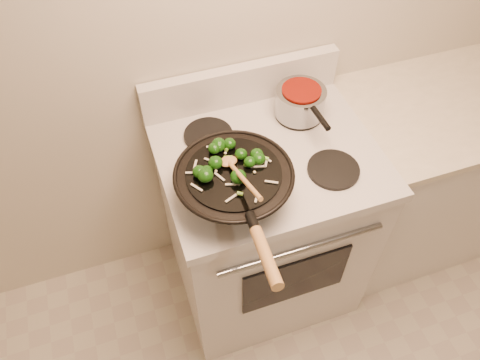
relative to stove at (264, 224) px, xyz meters
name	(u,v)px	position (x,y,z in m)	size (l,w,h in m)	color
stove	(264,224)	(0.00, 0.00, 0.00)	(0.78, 0.67, 1.08)	silver
counter_unit	(422,175)	(0.81, 0.03, -0.01)	(0.90, 0.62, 0.91)	white
wok	(234,184)	(-0.18, -0.16, 0.53)	(0.38, 0.63, 0.20)	black
stirfry	(226,160)	(-0.19, -0.11, 0.59)	(0.27, 0.27, 0.04)	#103A09
wooden_spoon	(237,172)	(-0.18, -0.18, 0.61)	(0.06, 0.26, 0.10)	#AC7B44
saucepan	(300,101)	(0.18, 0.15, 0.52)	(0.19, 0.30, 0.11)	gray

